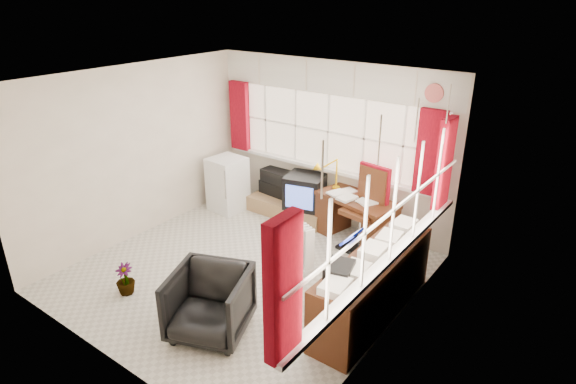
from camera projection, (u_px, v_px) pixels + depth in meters
name	position (u px, v px, depth m)	size (l,w,h in m)	color
ground	(245.00, 272.00, 6.30)	(4.00, 4.00, 0.00)	beige
room_walls	(241.00, 165.00, 5.71)	(4.00, 4.00, 4.00)	beige
window_back	(326.00, 164.00, 7.37)	(3.70, 0.12, 3.60)	beige
window_right	(387.00, 255.00, 4.87)	(0.12, 3.70, 3.60)	beige
curtains	(347.00, 163.00, 5.91)	(3.83, 3.83, 1.15)	maroon
overhead_cabinets	(357.00, 98.00, 5.61)	(3.98, 3.98, 0.48)	beige
desk	(356.00, 217.00, 6.97)	(1.27, 0.83, 0.71)	#502712
desk_lamp	(337.00, 168.00, 7.07)	(0.19, 0.17, 0.47)	yellow
task_chair	(368.00, 205.00, 6.72)	(0.57, 0.59, 1.20)	black
office_chair	(210.00, 303.00, 5.07)	(0.79, 0.81, 0.74)	black
radiator	(301.00, 250.00, 6.29)	(0.47, 0.34, 0.66)	white
credenza	(373.00, 284.00, 5.35)	(0.50, 2.00, 0.85)	#502712
file_tray	(339.00, 269.00, 4.87)	(0.26, 0.33, 0.11)	black
tv_bench	(289.00, 209.00, 7.83)	(1.40, 0.50, 0.25)	#A47C52
crt_tv	(305.00, 191.00, 7.50)	(0.69, 0.65, 0.52)	black
hifi_stack	(279.00, 182.00, 8.01)	(0.62, 0.43, 0.42)	black
mini_fridge	(228.00, 184.00, 7.94)	(0.57, 0.58, 0.90)	white
spray_bottle_a	(308.00, 213.00, 7.57)	(0.13, 0.13, 0.33)	silver
spray_bottle_b	(286.00, 224.00, 7.35)	(0.09, 0.10, 0.21)	#96E0D4
flower_vase	(125.00, 279.00, 5.80)	(0.22, 0.22, 0.40)	black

